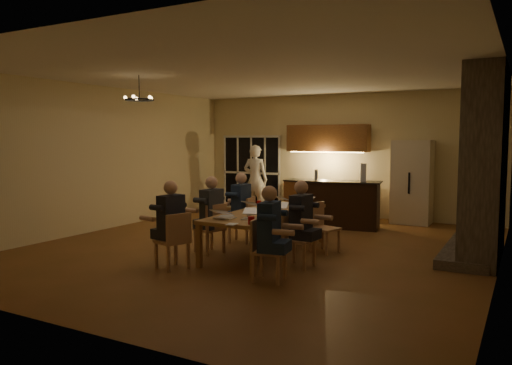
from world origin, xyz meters
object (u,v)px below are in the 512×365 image
object	(u,v)px
chair_left_near	(172,240)
chair_right_far	(325,228)
dining_table	(267,233)
mug_back	(268,203)
plate_near	(273,217)
chair_left_far	(241,220)
laptop_e	(285,198)
plate_far	(306,208)
laptop_a	(225,211)
redcup_near	(251,220)
chair_left_mid	(210,228)
person_right_near	(269,234)
person_left_near	(171,224)
redcup_mid	(259,204)
standing_person	(255,179)
refrigerator	(412,182)
chair_right_mid	(299,239)
person_left_far	(241,208)
chandelier	(139,100)
bar_blender	(363,173)
chair_right_near	(269,250)
can_silver	(249,213)
laptop_c	(256,203)
laptop_f	(302,200)
mug_front	(254,212)
mug_mid	(286,205)
bar_island	(338,204)
person_left_mid	(212,215)
bar_bottle	(316,175)
person_right_mid	(301,224)
plate_left	(227,216)
can_cola	(291,200)
laptop_b	(252,213)
laptop_d	(277,207)

from	to	relation	value
chair_left_near	chair_right_far	world-z (taller)	same
dining_table	mug_back	size ratio (longest dim) A/B	28.79
plate_near	chair_left_far	bearing A→B (deg)	137.64
laptop_e	plate_far	size ratio (longest dim) A/B	1.21
laptop_a	redcup_near	world-z (taller)	laptop_a
chair_left_mid	person_right_near	bearing A→B (deg)	77.20
person_left_near	redcup_mid	distance (m)	2.09
plate_near	chair_left_mid	bearing A→B (deg)	175.90
standing_person	refrigerator	bearing A→B (deg)	-179.21
chair_right_mid	redcup_mid	size ratio (longest dim) A/B	7.42
person_left_far	plate_near	xyz separation A→B (m)	(1.26, -1.13, 0.07)
standing_person	chandelier	xyz separation A→B (m)	(0.16, -4.73, 1.81)
person_left_far	bar_blender	xyz separation A→B (m)	(1.66, 2.56, 0.59)
refrigerator	chair_left_far	world-z (taller)	refrigerator
chair_right_near	can_silver	distance (m)	1.21
laptop_c	laptop_f	world-z (taller)	same
chair_right_far	standing_person	xyz separation A→B (m)	(-3.36, 3.53, 0.49)
mug_front	mug_mid	size ratio (longest dim) A/B	1.00
chair_left_far	laptop_e	distance (m)	0.97
bar_island	redcup_mid	xyz separation A→B (m)	(-0.65, -2.62, 0.27)
person_left_mid	bar_bottle	distance (m)	3.63
person_left_mid	chandelier	bearing A→B (deg)	-79.21
person_left_mid	bar_island	bearing A→B (deg)	168.21
person_right_mid	bar_blender	size ratio (longest dim) A/B	3.42
bar_island	redcup_mid	world-z (taller)	bar_island
laptop_e	chair_right_far	bearing A→B (deg)	177.45
plate_near	redcup_near	bearing A→B (deg)	-88.80
redcup_near	plate_far	bearing A→B (deg)	89.31
dining_table	chair_left_near	world-z (taller)	chair_left_near
laptop_c	plate_left	size ratio (longest dim) A/B	1.28
person_left_near	chair_left_near	bearing A→B (deg)	52.11
can_cola	plate_near	world-z (taller)	can_cola
chair_right_mid	standing_person	bearing A→B (deg)	38.71
chair_left_mid	plate_far	size ratio (longest dim) A/B	3.35
can_silver	plate_far	bearing A→B (deg)	74.18
chair_right_far	chair_left_mid	bearing A→B (deg)	135.05
chair_left_mid	person_right_mid	xyz separation A→B (m)	(1.81, -0.09, 0.24)
chandelier	mug_mid	world-z (taller)	chandelier
laptop_b	laptop_f	distance (m)	1.93
chair_right_mid	person_right_near	size ratio (longest dim) A/B	0.64
refrigerator	chair_left_mid	distance (m)	5.58
laptop_f	plate_left	world-z (taller)	laptop_f
person_right_near	chair_left_far	bearing A→B (deg)	29.66
laptop_e	can_cola	xyz separation A→B (m)	(0.05, 0.19, -0.05)
redcup_near	bar_blender	world-z (taller)	bar_blender
chair_left_far	person_left_near	bearing A→B (deg)	-9.06
bar_island	person_left_mid	size ratio (longest dim) A/B	1.37
person_left_near	standing_person	xyz separation A→B (m)	(-1.59, 5.65, 0.25)
person_right_mid	refrigerator	bearing A→B (deg)	-4.69
laptop_b	laptop_d	distance (m)	0.80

